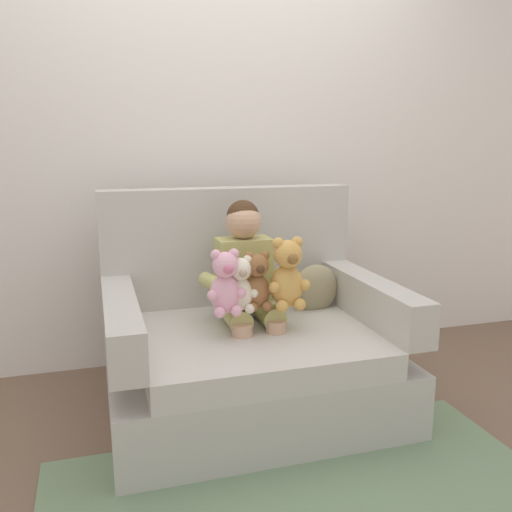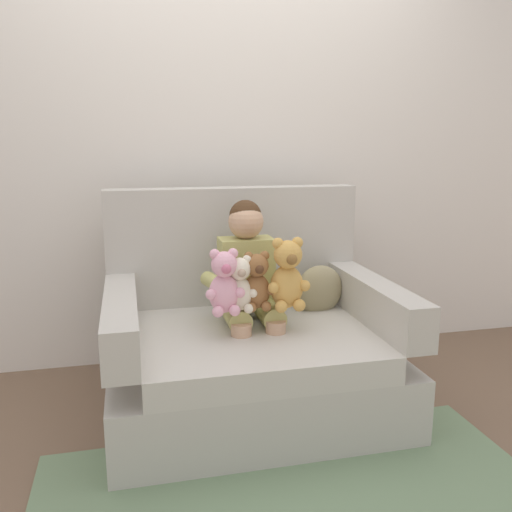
% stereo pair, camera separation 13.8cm
% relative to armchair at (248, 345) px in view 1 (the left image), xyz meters
% --- Properties ---
extents(ground_plane, '(8.00, 8.00, 0.00)m').
position_rel_armchair_xyz_m(ground_plane, '(0.00, -0.06, -0.31)').
color(ground_plane, brown).
extents(back_wall, '(6.00, 0.10, 2.60)m').
position_rel_armchair_xyz_m(back_wall, '(0.00, 0.73, 0.99)').
color(back_wall, silver).
rests_on(back_wall, ground).
extents(armchair, '(1.33, 1.02, 1.04)m').
position_rel_armchair_xyz_m(armchair, '(0.00, 0.00, 0.00)').
color(armchair, '#BCB7AD').
rests_on(armchair, ground).
extents(seated_child, '(0.45, 0.39, 0.82)m').
position_rel_armchair_xyz_m(seated_child, '(0.01, 0.03, 0.32)').
color(seated_child, tan).
rests_on(seated_child, armchair).
extents(plush_honey, '(0.20, 0.16, 0.33)m').
position_rel_armchair_xyz_m(plush_honey, '(0.14, -0.15, 0.38)').
color(plush_honey, gold).
rests_on(plush_honey, armchair).
extents(plush_pink, '(0.17, 0.14, 0.29)m').
position_rel_armchair_xyz_m(plush_pink, '(-0.15, -0.16, 0.36)').
color(plush_pink, '#EAA8BC').
rests_on(plush_pink, armchair).
extents(plush_brown, '(0.16, 0.13, 0.27)m').
position_rel_armchair_xyz_m(plush_brown, '(0.01, -0.13, 0.35)').
color(plush_brown, brown).
rests_on(plush_brown, armchair).
extents(plush_cream, '(0.15, 0.12, 0.26)m').
position_rel_armchair_xyz_m(plush_cream, '(-0.07, -0.14, 0.34)').
color(plush_cream, silver).
rests_on(plush_cream, armchair).
extents(throw_pillow, '(0.27, 0.15, 0.26)m').
position_rel_armchair_xyz_m(throw_pillow, '(0.40, 0.14, 0.21)').
color(throw_pillow, '#998C66').
rests_on(throw_pillow, armchair).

